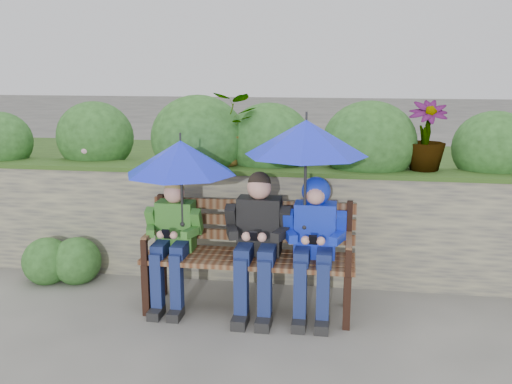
% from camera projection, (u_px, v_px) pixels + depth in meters
% --- Properties ---
extents(ground, '(60.00, 60.00, 0.00)m').
position_uv_depth(ground, '(254.00, 308.00, 4.64)').
color(ground, '#565650').
rests_on(ground, ground).
extents(garden_backdrop, '(8.00, 2.87, 1.73)m').
position_uv_depth(garden_backdrop, '(270.00, 193.00, 6.09)').
color(garden_backdrop, '#585550').
rests_on(garden_backdrop, ground).
extents(park_bench, '(1.67, 0.49, 0.88)m').
position_uv_depth(park_bench, '(250.00, 248.00, 4.57)').
color(park_bench, black).
rests_on(park_bench, ground).
extents(boy_left, '(0.45, 0.52, 1.04)m').
position_uv_depth(boy_left, '(173.00, 237.00, 4.58)').
color(boy_left, '#1F6115').
rests_on(boy_left, ground).
extents(boy_middle, '(0.51, 0.59, 1.13)m').
position_uv_depth(boy_middle, '(258.00, 237.00, 4.45)').
color(boy_middle, black).
rests_on(boy_middle, ground).
extents(boy_right, '(0.48, 0.59, 1.09)m').
position_uv_depth(boy_right, '(314.00, 235.00, 4.40)').
color(boy_right, '#0E32C2').
rests_on(boy_right, ground).
extents(umbrella_left, '(0.88, 0.88, 0.75)m').
position_uv_depth(umbrella_left, '(181.00, 157.00, 4.43)').
color(umbrella_left, '#1425DC').
rests_on(umbrella_left, ground).
extents(umbrella_right, '(0.93, 0.93, 0.91)m').
position_uv_depth(umbrella_right, '(306.00, 138.00, 4.25)').
color(umbrella_right, '#1425DC').
rests_on(umbrella_right, ground).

